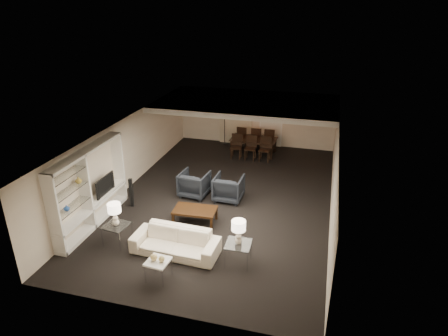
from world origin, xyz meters
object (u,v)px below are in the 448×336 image
side_table_right (238,253)px  marble_table (159,270)px  chair_fl (243,137)px  table_lamp_left (115,214)px  chair_nr (265,149)px  pendant_light (254,116)px  armchair_right (229,188)px  table_lamp_right (239,232)px  vase_blue (66,208)px  floor_speaker (131,193)px  floor_lamp (225,126)px  chair_nl (236,147)px  armchair_left (194,184)px  side_table_left (117,234)px  dining_table (253,146)px  chair_fm (256,138)px  chair_nm (250,148)px  vase_amber (78,180)px  chair_fr (270,139)px  television (102,185)px  coffee_table (195,216)px  sofa (175,242)px

side_table_right → marble_table: 2.03m
marble_table → chair_fl: bearing=90.1°
table_lamp_left → chair_nr: (2.88, 6.97, -0.41)m
chair_nr → chair_fl: same height
pendant_light → armchair_right: bearing=-92.0°
table_lamp_right → marble_table: 2.13m
vase_blue → floor_speaker: (0.58, 2.42, -0.66)m
armchair_right → chair_nr: 3.72m
floor_lamp → chair_nl: bearing=-59.8°
side_table_right → table_lamp_left: 3.46m
side_table_right → armchair_left: bearing=124.9°
side_table_left → dining_table: 7.96m
table_lamp_left → chair_nl: size_ratio=0.65×
marble_table → dining_table: dining_table is taller
chair_nl → chair_fm: size_ratio=1.00×
chair_nm → floor_lamp: floor_lamp is taller
marble_table → table_lamp_right: bearing=32.9°
pendant_light → armchair_left: bearing=-110.4°
table_lamp_right → floor_lamp: floor_lamp is taller
vase_amber → chair_fr: size_ratio=0.19×
television → table_lamp_left: bearing=-139.0°
chair_fr → floor_lamp: (-2.13, 0.29, 0.34)m
coffee_table → chair_fm: 6.70m
floor_speaker → chair_fr: (3.49, 6.23, 0.02)m
chair_nl → chair_fm: (0.60, 1.30, 0.00)m
pendant_light → chair_nr: 1.49m
table_lamp_left → marble_table: bearing=-32.9°
vase_amber → floor_speaker: bearing=71.7°
chair_nm → chair_nr: (0.60, 0.00, 0.00)m
floor_speaker → chair_fr: 7.14m
chair_fl → floor_lamp: (-0.93, 0.29, 0.34)m
side_table_left → chair_fl: bearing=78.5°
sofa → vase_blue: bearing=-170.1°
pendant_light → chair_fr: size_ratio=0.52×
table_lamp_left → vase_amber: vase_amber is taller
side_table_left → vase_blue: bearing=-162.6°
side_table_left → side_table_right: size_ratio=1.00×
armchair_left → chair_fl: 5.01m
sofa → table_lamp_right: bearing=2.6°
armchair_left → chair_nl: (0.58, 3.67, 0.08)m
table_lamp_left → chair_fr: size_ratio=0.65×
dining_table → chair_fl: 0.90m
armchair_right → sofa: bearing=81.0°
television → dining_table: television is taller
coffee_table → sofa: bearing=-90.0°
coffee_table → floor_lamp: (-0.94, 6.97, 0.61)m
sofa → chair_nl: (-0.02, 6.97, 0.17)m
armchair_left → floor_speaker: (-1.71, -1.25, 0.05)m
side_table_left → television: bearing=131.0°
vase_blue → dining_table: (3.47, 7.99, -0.80)m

